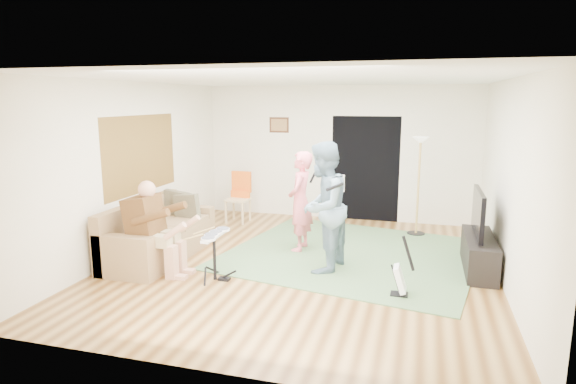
# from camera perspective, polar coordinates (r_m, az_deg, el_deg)

# --- Properties ---
(floor) EXTENTS (6.00, 6.00, 0.00)m
(floor) POSITION_cam_1_polar(r_m,az_deg,el_deg) (7.24, 1.64, -8.62)
(floor) COLOR brown
(floor) RESTS_ON ground
(walls) EXTENTS (5.50, 6.00, 2.70)m
(walls) POSITION_cam_1_polar(r_m,az_deg,el_deg) (6.91, 1.70, 1.98)
(walls) COLOR silver
(walls) RESTS_ON floor
(ceiling) EXTENTS (6.00, 6.00, 0.00)m
(ceiling) POSITION_cam_1_polar(r_m,az_deg,el_deg) (6.83, 1.77, 13.24)
(ceiling) COLOR white
(ceiling) RESTS_ON walls
(window_blinds) EXTENTS (0.00, 2.05, 2.05)m
(window_blinds) POSITION_cam_1_polar(r_m,az_deg,el_deg) (8.17, -17.01, 4.31)
(window_blinds) COLOR brown
(window_blinds) RESTS_ON walls
(doorway) EXTENTS (2.10, 0.00, 2.10)m
(doorway) POSITION_cam_1_polar(r_m,az_deg,el_deg) (9.77, 9.12, 2.72)
(doorway) COLOR black
(doorway) RESTS_ON walls
(picture_frame) EXTENTS (0.42, 0.03, 0.32)m
(picture_frame) POSITION_cam_1_polar(r_m,az_deg,el_deg) (10.05, -1.06, 7.95)
(picture_frame) COLOR #3F2314
(picture_frame) RESTS_ON walls
(area_rug) EXTENTS (4.23, 4.00, 0.02)m
(area_rug) POSITION_cam_1_polar(r_m,az_deg,el_deg) (7.79, 7.53, -7.24)
(area_rug) COLOR #496B41
(area_rug) RESTS_ON floor
(sofa) EXTENTS (0.88, 2.14, 0.87)m
(sofa) POSITION_cam_1_polar(r_m,az_deg,el_deg) (7.81, -15.44, -5.35)
(sofa) COLOR olive
(sofa) RESTS_ON floor
(drummer) EXTENTS (0.86, 0.48, 1.32)m
(drummer) POSITION_cam_1_polar(r_m,az_deg,el_deg) (7.00, -15.32, -5.29)
(drummer) COLOR #593719
(drummer) RESTS_ON sofa
(drum_kit) EXTENTS (0.37, 0.66, 0.68)m
(drum_kit) POSITION_cam_1_polar(r_m,az_deg,el_deg) (6.67, -8.70, -7.81)
(drum_kit) COLOR black
(drum_kit) RESTS_ON floor
(singer) EXTENTS (0.40, 0.60, 1.62)m
(singer) POSITION_cam_1_polar(r_m,az_deg,el_deg) (7.73, 1.47, -1.14)
(singer) COLOR #EE6774
(singer) RESTS_ON floor
(microphone) EXTENTS (0.06, 0.06, 0.24)m
(microphone) POSITION_cam_1_polar(r_m,az_deg,el_deg) (7.61, 2.95, 1.72)
(microphone) COLOR black
(microphone) RESTS_ON singer
(guitarist) EXTENTS (0.85, 1.01, 1.85)m
(guitarist) POSITION_cam_1_polar(r_m,az_deg,el_deg) (6.80, 4.14, -1.82)
(guitarist) COLOR slate
(guitarist) RESTS_ON floor
(guitar_held) EXTENTS (0.25, 0.61, 0.26)m
(guitar_held) POSITION_cam_1_polar(r_m,az_deg,el_deg) (6.70, 5.85, 0.87)
(guitar_held) COLOR white
(guitar_held) RESTS_ON guitarist
(guitar_spare) EXTENTS (0.28, 0.25, 0.78)m
(guitar_spare) POSITION_cam_1_polar(r_m,az_deg,el_deg) (6.25, 13.18, -9.99)
(guitar_spare) COLOR black
(guitar_spare) RESTS_ON floor
(torchiere_lamp) EXTENTS (0.32, 0.32, 1.78)m
(torchiere_lamp) POSITION_cam_1_polar(r_m,az_deg,el_deg) (8.87, 15.30, 2.73)
(torchiere_lamp) COLOR black
(torchiere_lamp) RESTS_ON floor
(dining_chair) EXTENTS (0.45, 0.47, 1.00)m
(dining_chair) POSITION_cam_1_polar(r_m,az_deg,el_deg) (9.69, -5.87, -1.44)
(dining_chair) COLOR beige
(dining_chair) RESTS_ON floor
(tv_cabinet) EXTENTS (0.40, 1.40, 0.50)m
(tv_cabinet) POSITION_cam_1_polar(r_m,az_deg,el_deg) (7.46, 21.69, -6.82)
(tv_cabinet) COLOR black
(tv_cabinet) RESTS_ON floor
(television) EXTENTS (0.06, 1.11, 0.64)m
(television) POSITION_cam_1_polar(r_m,az_deg,el_deg) (7.30, 21.63, -2.31)
(television) COLOR black
(television) RESTS_ON tv_cabinet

